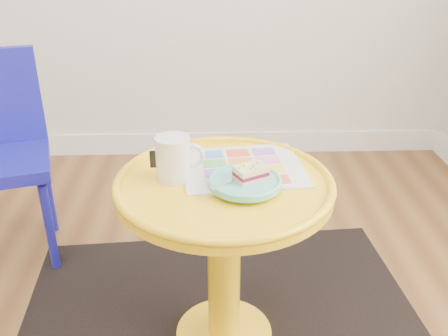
{
  "coord_description": "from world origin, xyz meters",
  "views": [
    {
      "loc": [
        0.69,
        -0.59,
        1.18
      ],
      "look_at": [
        0.73,
        0.58,
        0.6
      ],
      "focal_mm": 40.0,
      "sensor_mm": 36.0,
      "label": 1
    }
  ],
  "objects_px": {
    "newspaper": "(243,167)",
    "plate": "(245,183)",
    "side_table": "(224,231)",
    "mug": "(174,157)"
  },
  "relations": [
    {
      "from": "newspaper",
      "to": "plate",
      "type": "xyz_separation_m",
      "value": [
        -0.0,
        -0.12,
        0.02
      ]
    },
    {
      "from": "side_table",
      "to": "plate",
      "type": "bearing_deg",
      "value": -40.0
    },
    {
      "from": "side_table",
      "to": "plate",
      "type": "xyz_separation_m",
      "value": [
        0.05,
        -0.04,
        0.18
      ]
    },
    {
      "from": "mug",
      "to": "newspaper",
      "type": "bearing_deg",
      "value": 12.83
    },
    {
      "from": "newspaper",
      "to": "plate",
      "type": "height_order",
      "value": "plate"
    },
    {
      "from": "side_table",
      "to": "plate",
      "type": "distance_m",
      "value": 0.19
    },
    {
      "from": "mug",
      "to": "plate",
      "type": "relative_size",
      "value": 0.7
    },
    {
      "from": "side_table",
      "to": "newspaper",
      "type": "height_order",
      "value": "newspaper"
    },
    {
      "from": "side_table",
      "to": "plate",
      "type": "relative_size",
      "value": 3.14
    },
    {
      "from": "side_table",
      "to": "mug",
      "type": "distance_m",
      "value": 0.26
    }
  ]
}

